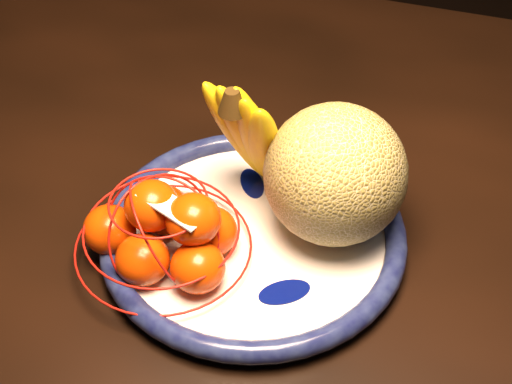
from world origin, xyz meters
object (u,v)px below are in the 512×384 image
(fruit_bowl, at_px, (253,236))
(cantaloupe, at_px, (335,174))
(dining_table, at_px, (405,241))
(banana_bunch, at_px, (253,132))
(mandarin_bag, at_px, (166,232))

(fruit_bowl, bearing_deg, cantaloupe, 29.51)
(dining_table, xyz_separation_m, cantaloupe, (-0.08, -0.09, 0.16))
(fruit_bowl, distance_m, cantaloupe, 0.11)
(dining_table, bearing_deg, fruit_bowl, -140.81)
(cantaloupe, distance_m, banana_bunch, 0.10)
(fruit_bowl, height_order, mandarin_bag, mandarin_bag)
(dining_table, height_order, banana_bunch, banana_bunch)
(cantaloupe, bearing_deg, dining_table, 48.03)
(dining_table, height_order, fruit_bowl, fruit_bowl)
(banana_bunch, height_order, mandarin_bag, banana_bunch)
(banana_bunch, bearing_deg, cantaloupe, 7.03)
(fruit_bowl, bearing_deg, banana_bunch, 108.84)
(dining_table, xyz_separation_m, mandarin_bag, (-0.23, -0.19, 0.13))
(dining_table, xyz_separation_m, banana_bunch, (-0.18, -0.06, 0.18))
(mandarin_bag, bearing_deg, fruit_bowl, 35.77)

